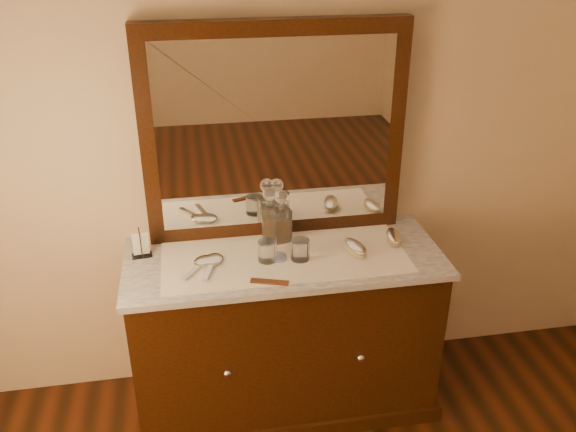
# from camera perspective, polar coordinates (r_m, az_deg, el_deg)

# --- Properties ---
(dresser_cabinet) EXTENTS (1.40, 0.55, 0.82)m
(dresser_cabinet) POSITION_cam_1_polar(r_m,az_deg,el_deg) (2.99, -0.34, -11.02)
(dresser_cabinet) COLOR black
(dresser_cabinet) RESTS_ON floor
(dresser_plinth) EXTENTS (1.46, 0.59, 0.08)m
(dresser_plinth) POSITION_cam_1_polar(r_m,az_deg,el_deg) (3.23, -0.32, -16.21)
(dresser_plinth) COLOR black
(dresser_plinth) RESTS_ON floor
(knob_left) EXTENTS (0.04, 0.04, 0.04)m
(knob_left) POSITION_cam_1_polar(r_m,az_deg,el_deg) (2.72, -5.74, -14.57)
(knob_left) COLOR silver
(knob_left) RESTS_ON dresser_cabinet
(knob_right) EXTENTS (0.04, 0.04, 0.04)m
(knob_right) POSITION_cam_1_polar(r_m,az_deg,el_deg) (2.81, 6.88, -13.14)
(knob_right) COLOR silver
(knob_right) RESTS_ON dresser_cabinet
(marble_top) EXTENTS (1.44, 0.59, 0.03)m
(marble_top) POSITION_cam_1_polar(r_m,az_deg,el_deg) (2.75, -0.36, -4.01)
(marble_top) COLOR white
(marble_top) RESTS_ON dresser_cabinet
(mirror_frame) EXTENTS (1.20, 0.08, 1.00)m
(mirror_frame) POSITION_cam_1_polar(r_m,az_deg,el_deg) (2.76, -1.25, 7.84)
(mirror_frame) COLOR black
(mirror_frame) RESTS_ON marble_top
(mirror_glass) EXTENTS (1.06, 0.01, 0.86)m
(mirror_glass) POSITION_cam_1_polar(r_m,az_deg,el_deg) (2.73, -1.14, 7.61)
(mirror_glass) COLOR white
(mirror_glass) RESTS_ON marble_top
(lace_runner) EXTENTS (1.10, 0.45, 0.00)m
(lace_runner) POSITION_cam_1_polar(r_m,az_deg,el_deg) (2.73, -0.29, -3.91)
(lace_runner) COLOR white
(lace_runner) RESTS_ON marble_top
(pin_dish) EXTENTS (0.09, 0.09, 0.01)m
(pin_dish) POSITION_cam_1_polar(r_m,az_deg,el_deg) (2.71, -0.92, -3.90)
(pin_dish) COLOR white
(pin_dish) RESTS_ON lace_runner
(comb) EXTENTS (0.16, 0.08, 0.01)m
(comb) POSITION_cam_1_polar(r_m,az_deg,el_deg) (2.55, -1.75, -6.23)
(comb) COLOR brown
(comb) RESTS_ON lace_runner
(napkin_rack) EXTENTS (0.09, 0.06, 0.13)m
(napkin_rack) POSITION_cam_1_polar(r_m,az_deg,el_deg) (2.80, -13.72, -2.72)
(napkin_rack) COLOR black
(napkin_rack) RESTS_ON marble_top
(decanter_left) EXTENTS (0.09, 0.09, 0.27)m
(decanter_left) POSITION_cam_1_polar(r_m,az_deg,el_deg) (2.82, -1.70, -0.36)
(decanter_left) COLOR #995816
(decanter_left) RESTS_ON lace_runner
(decanter_right) EXTENTS (0.09, 0.09, 0.26)m
(decanter_right) POSITION_cam_1_polar(r_m,az_deg,el_deg) (2.82, -0.63, -0.51)
(decanter_right) COLOR #995816
(decanter_right) RESTS_ON lace_runner
(brush_near) EXTENTS (0.11, 0.17, 0.04)m
(brush_near) POSITION_cam_1_polar(r_m,az_deg,el_deg) (2.77, 6.39, -3.01)
(brush_near) COLOR #97845D
(brush_near) RESTS_ON lace_runner
(brush_far) EXTENTS (0.09, 0.16, 0.04)m
(brush_far) POSITION_cam_1_polar(r_m,az_deg,el_deg) (2.89, 9.95, -1.99)
(brush_far) COLOR #97845D
(brush_far) RESTS_ON lace_runner
(hand_mirror_outer) EXTENTS (0.17, 0.21, 0.02)m
(hand_mirror_outer) POSITION_cam_1_polar(r_m,az_deg,el_deg) (2.69, -8.13, -4.39)
(hand_mirror_outer) COLOR silver
(hand_mirror_outer) RESTS_ON lace_runner
(hand_mirror_inner) EXTENTS (0.12, 0.24, 0.02)m
(hand_mirror_inner) POSITION_cam_1_polar(r_m,az_deg,el_deg) (2.69, -7.14, -4.30)
(hand_mirror_inner) COLOR silver
(hand_mirror_inner) RESTS_ON lace_runner
(tumblers) EXTENTS (0.23, 0.10, 0.10)m
(tumblers) POSITION_cam_1_polar(r_m,az_deg,el_deg) (2.68, -0.40, -3.24)
(tumblers) COLOR white
(tumblers) RESTS_ON lace_runner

